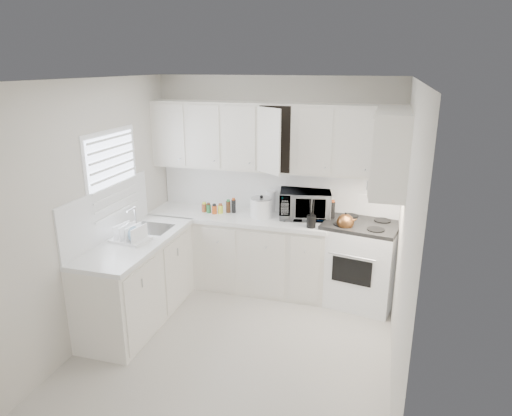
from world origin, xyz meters
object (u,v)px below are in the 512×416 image
(tea_kettle, at_px, (345,221))
(dish_rack, at_px, (130,232))
(utensil_crock, at_px, (311,213))
(microwave, at_px, (305,201))
(stove, at_px, (360,252))
(rice_cooker, at_px, (261,206))

(tea_kettle, bearing_deg, dish_rack, -144.07)
(tea_kettle, xyz_separation_m, dish_rack, (-2.13, -0.97, 0.00))
(dish_rack, bearing_deg, utensil_crock, 36.56)
(microwave, bearing_deg, dish_rack, -152.45)
(microwave, relative_size, utensil_crock, 1.76)
(microwave, distance_m, utensil_crock, 0.36)
(utensil_crock, relative_size, dish_rack, 0.91)
(tea_kettle, height_order, utensil_crock, utensil_crock)
(microwave, relative_size, dish_rack, 1.61)
(stove, xyz_separation_m, rice_cooker, (-1.20, 0.02, 0.45))
(stove, distance_m, utensil_crock, 0.77)
(microwave, bearing_deg, tea_kettle, -40.51)
(rice_cooker, height_order, dish_rack, rice_cooker)
(stove, height_order, dish_rack, stove)
(stove, bearing_deg, rice_cooker, -170.08)
(tea_kettle, height_order, dish_rack, tea_kettle)
(stove, xyz_separation_m, tea_kettle, (-0.18, -0.16, 0.42))
(rice_cooker, bearing_deg, stove, -8.67)
(utensil_crock, bearing_deg, tea_kettle, 5.11)
(tea_kettle, height_order, microwave, microwave)
(stove, distance_m, dish_rack, 2.61)
(stove, relative_size, utensil_crock, 3.72)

